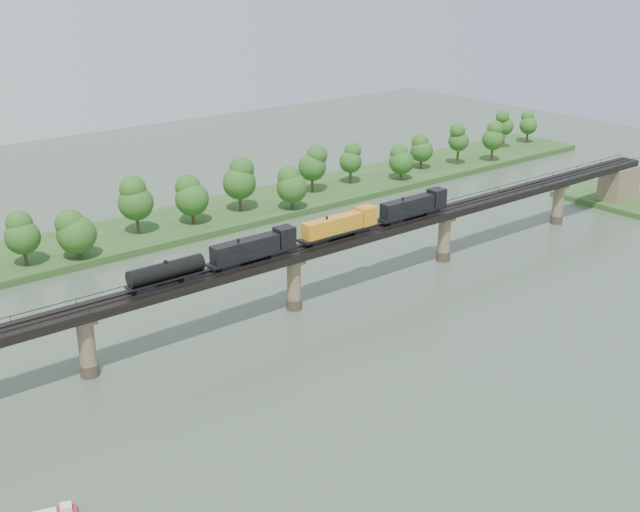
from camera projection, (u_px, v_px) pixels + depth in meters
ground at (408, 370)px, 126.86m from camera, size 400.00×400.00×0.00m
far_bank at (154, 230)px, 188.54m from camera, size 300.00×24.00×1.60m
bridge at (294, 281)px, 146.79m from camera, size 236.00×30.00×11.50m
bridge_superstructure at (294, 249)px, 144.53m from camera, size 220.00×4.90×0.75m
far_treeline at (127, 208)px, 177.62m from camera, size 289.06×17.54×13.60m
freight_train at (312, 234)px, 146.26m from camera, size 71.37×2.78×4.91m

